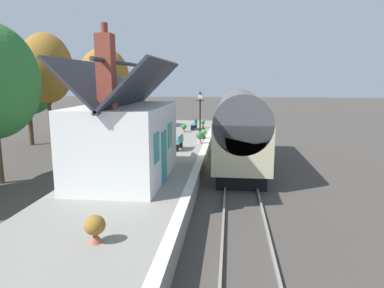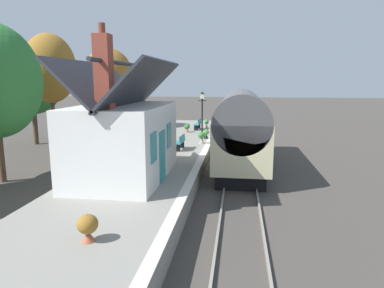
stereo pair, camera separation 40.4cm
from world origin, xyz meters
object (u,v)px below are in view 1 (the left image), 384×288
Objects in this scene: planter_by_door at (95,228)px; tree_mid_background at (104,77)px; planter_bench_left at (203,124)px; tree_distant at (27,85)px; lamp_post_platform at (200,107)px; planter_bench_right at (200,138)px; planter_edge_near at (184,128)px; train at (240,129)px; planter_under_sign at (139,138)px; planter_corner_building at (142,135)px; tree_far_left at (46,69)px; planter_edge_far at (204,134)px; bench_platform_end at (179,142)px; bench_mid_platform at (195,124)px; station_building at (125,138)px.

planter_by_door is 0.10× the size of tree_mid_background.
tree_distant is (-4.99, 12.74, 3.35)m from planter_bench_left.
planter_bench_right is at bearing 115.16° from lamp_post_platform.
planter_edge_near is (-2.59, 1.31, -0.04)m from planter_bench_left.
train is 12.11m from planter_by_door.
lamp_post_platform is at bearing -87.93° from planter_under_sign.
planter_bench_left is 2.90m from planter_edge_near.
planter_by_door is 0.23× the size of lamp_post_platform.
tree_far_left reaches higher than planter_corner_building.
planter_edge_far is 0.10× the size of tree_distant.
planter_edge_far is at bearing -174.92° from planter_bench_left.
planter_bench_left is 0.11× the size of tree_distant.
planter_edge_near is 0.67× the size of planter_under_sign.
bench_platform_end is at bearing 79.82° from train.
planter_by_door is 0.11× the size of tree_distant.
lamp_post_platform is at bearing -5.85° from planter_by_door.
planter_bench_right is 10.68m from tree_far_left.
planter_under_sign is at bearing 155.25° from bench_mid_platform.
tree_mid_background reaches higher than planter_by_door.
bench_platform_end is at bearing -138.21° from tree_mid_background.
train is 12.67× the size of planter_bench_left.
planter_edge_near is at bearing 5.23° from bench_platform_end.
station_building is 6.14m from planter_by_door.
planter_edge_far is at bearing -15.67° from bench_platform_end.
planter_corner_building is (15.02, 2.61, -0.01)m from planter_by_door.
tree_distant is at bearing 80.27° from planter_corner_building.
bench_platform_end reaches higher than planter_by_door.
planter_edge_near is 0.90× the size of planter_corner_building.
planter_bench_left is 13.22m from tree_far_left.
planter_bench_right reaches higher than planter_under_sign.
bench_platform_end is at bearing -1.78° from planter_by_door.
train is at bearing -164.16° from planter_bench_left.
bench_platform_end reaches higher than planter_bench_left.
bench_mid_platform is 1.19m from planter_bench_left.
planter_edge_far is 4.30m from planter_corner_building.
planter_by_door is (-18.98, -0.26, 0.06)m from planter_edge_near.
planter_bench_left is (1.02, -0.61, -0.09)m from bench_mid_platform.
tree_far_left is at bearing 31.89° from planter_by_door.
planter_bench_left is 7.67m from lamp_post_platform.
planter_edge_near is 0.79× the size of planter_bench_right.
station_building is 8.68m from planter_bench_right.
station_building is 10.65m from planter_edge_far.
lamp_post_platform is 0.43× the size of tree_far_left.
planter_bench_left is 7.42m from planter_bench_right.
planter_edge_near is 10.78m from tree_far_left.
tree_distant is (2.55, 9.12, 3.44)m from planter_under_sign.
planter_by_door is at bearing -170.13° from planter_corner_building.
lamp_post_platform is at bearing -176.91° from planter_bench_left.
tree_far_left reaches higher than planter_edge_far.
lamp_post_platform is (-2.00, 0.08, 2.06)m from planter_edge_far.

